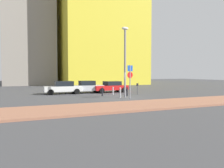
{
  "coord_description": "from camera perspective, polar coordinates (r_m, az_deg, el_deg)",
  "views": [
    {
      "loc": [
        -9.18,
        -19.99,
        2.39
      ],
      "look_at": [
        0.46,
        2.68,
        1.21
      ],
      "focal_mm": 35.27,
      "sensor_mm": 36.0,
      "label": 1
    }
  ],
  "objects": [
    {
      "name": "ground_plane",
      "position": [
        22.13,
        1.63,
        -3.47
      ],
      "size": [
        120.0,
        120.0,
        0.0
      ],
      "primitive_type": "plane",
      "color": "#424244"
    },
    {
      "name": "sidewalk_brick",
      "position": [
        16.86,
        10.26,
        -5.23
      ],
      "size": [
        40.0,
        4.34,
        0.14
      ],
      "primitive_type": "cube",
      "color": "#9E664C",
      "rests_on": "ground"
    },
    {
      "name": "parked_car_white",
      "position": [
        26.32,
        -12.52,
        -0.86
      ],
      "size": [
        4.35,
        2.09,
        1.51
      ],
      "color": "white",
      "rests_on": "ground"
    },
    {
      "name": "parked_car_silver",
      "position": [
        27.09,
        -6.63,
        -0.72
      ],
      "size": [
        4.07,
        2.15,
        1.51
      ],
      "color": "#B7BABF",
      "rests_on": "ground"
    },
    {
      "name": "parked_car_red",
      "position": [
        27.91,
        -0.4,
        -0.69
      ],
      "size": [
        4.61,
        2.27,
        1.41
      ],
      "color": "red",
      "rests_on": "ground"
    },
    {
      "name": "parking_sign_post",
      "position": [
        20.82,
        4.7,
        1.66
      ],
      "size": [
        0.6,
        0.1,
        3.18
      ],
      "color": "gray",
      "rests_on": "ground"
    },
    {
      "name": "parking_meter",
      "position": [
        24.83,
        6.61,
        -0.85
      ],
      "size": [
        0.18,
        0.14,
        1.3
      ],
      "color": "#4C4C51",
      "rests_on": "ground"
    },
    {
      "name": "street_lamp",
      "position": [
        22.09,
        3.4,
        7.23
      ],
      "size": [
        0.7,
        0.36,
        7.01
      ],
      "color": "gray",
      "rests_on": "ground"
    },
    {
      "name": "traffic_bollard_near",
      "position": [
        24.75,
        0.26,
        -1.78
      ],
      "size": [
        0.13,
        0.13,
        0.89
      ],
      "primitive_type": "cylinder",
      "color": "#B7B7BC",
      "rests_on": "ground"
    },
    {
      "name": "traffic_bollard_mid",
      "position": [
        21.54,
        2.16,
        -2.25
      ],
      "size": [
        0.13,
        0.13,
        1.04
      ],
      "primitive_type": "cylinder",
      "color": "#B7B7BC",
      "rests_on": "ground"
    },
    {
      "name": "traffic_bollard_far",
      "position": [
        23.3,
        3.93,
        -2.0
      ],
      "size": [
        0.15,
        0.15,
        0.94
      ],
      "primitive_type": "cylinder",
      "color": "black",
      "rests_on": "ground"
    },
    {
      "name": "traffic_bollard_edge",
      "position": [
        23.31,
        -2.53,
        -2.03
      ],
      "size": [
        0.14,
        0.14,
        0.91
      ],
      "primitive_type": "cylinder",
      "color": "black",
      "rests_on": "ground"
    },
    {
      "name": "building_colorful_midrise",
      "position": [
        53.53,
        -3.68,
        17.42
      ],
      "size": [
        17.75,
        17.69,
        31.94
      ],
      "primitive_type": "cube",
      "color": "gold",
      "rests_on": "ground"
    },
    {
      "name": "building_under_construction",
      "position": [
        51.57,
        -20.78,
        13.47
      ],
      "size": [
        10.13,
        10.75,
        24.31
      ],
      "primitive_type": "cube",
      "color": "gray",
      "rests_on": "ground"
    }
  ]
}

